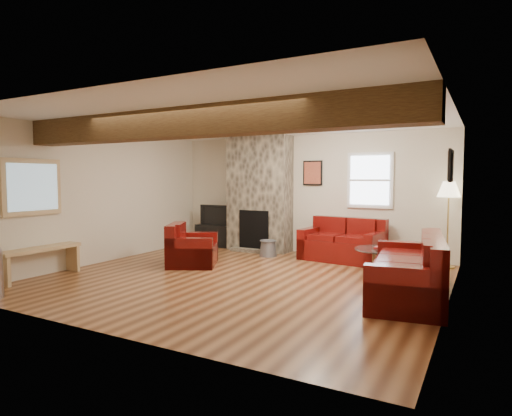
{
  "coord_description": "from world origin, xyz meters",
  "views": [
    {
      "loc": [
        3.39,
        -5.77,
        1.59
      ],
      "look_at": [
        0.05,
        0.4,
        1.1
      ],
      "focal_mm": 30.0,
      "sensor_mm": 36.0,
      "label": 1
    }
  ],
  "objects": [
    {
      "name": "pine_bench",
      "position": [
        -2.83,
        -1.49,
        0.25
      ],
      "size": [
        0.31,
        1.31,
        0.49
      ],
      "primitive_type": null,
      "color": "tan",
      "rests_on": "floor"
    },
    {
      "name": "armchair_red",
      "position": [
        -1.32,
        0.49,
        0.38
      ],
      "size": [
        1.17,
        1.22,
        0.76
      ],
      "primitive_type": null,
      "rotation": [
        0.0,
        0.0,
        2.05
      ],
      "color": "#440409",
      "rests_on": "floor"
    },
    {
      "name": "coffee_table",
      "position": [
        1.92,
        1.3,
        0.22
      ],
      "size": [
        0.9,
        0.9,
        0.47
      ],
      "color": "#432A15",
      "rests_on": "floor"
    },
    {
      "name": "back_window",
      "position": [
        1.35,
        2.71,
        1.55
      ],
      "size": [
        0.9,
        0.08,
        1.1
      ],
      "primitive_type": null,
      "color": "white",
      "rests_on": "room"
    },
    {
      "name": "chimney_breast",
      "position": [
        -1.0,
        2.49,
        1.22
      ],
      "size": [
        1.4,
        0.67,
        2.5
      ],
      "color": "#36302A",
      "rests_on": "floor"
    },
    {
      "name": "room",
      "position": [
        0.0,
        0.0,
        1.25
      ],
      "size": [
        8.0,
        8.0,
        8.0
      ],
      "color": "#562E16",
      "rests_on": "ground"
    },
    {
      "name": "artwork_right",
      "position": [
        2.96,
        0.3,
        1.75
      ],
      "size": [
        0.06,
        0.55,
        0.42
      ],
      "primitive_type": null,
      "color": "black",
      "rests_on": "room"
    },
    {
      "name": "coal_bucket",
      "position": [
        -0.5,
        1.94,
        0.17
      ],
      "size": [
        0.36,
        0.36,
        0.34
      ],
      "primitive_type": null,
      "color": "slate",
      "rests_on": "floor"
    },
    {
      "name": "television",
      "position": [
        -2.13,
        2.53,
        0.74
      ],
      "size": [
        0.81,
        0.11,
        0.47
      ],
      "primitive_type": "imported",
      "color": "black",
      "rests_on": "tv_cabinet"
    },
    {
      "name": "floor_lamp",
      "position": [
        2.8,
        2.45,
        1.31
      ],
      "size": [
        0.39,
        0.39,
        1.54
      ],
      "color": "tan",
      "rests_on": "floor"
    },
    {
      "name": "artwork_back",
      "position": [
        0.15,
        2.71,
        1.7
      ],
      "size": [
        0.42,
        0.06,
        0.52
      ],
      "primitive_type": null,
      "color": "black",
      "rests_on": "room"
    },
    {
      "name": "oak_beam",
      "position": [
        0.0,
        -1.25,
        2.31
      ],
      "size": [
        6.0,
        0.36,
        0.38
      ],
      "primitive_type": "cube",
      "color": "#351E0F",
      "rests_on": "room"
    },
    {
      "name": "ceiling_dome",
      "position": [
        0.9,
        0.9,
        2.44
      ],
      "size": [
        0.4,
        0.4,
        0.18
      ],
      "primitive_type": null,
      "color": "white",
      "rests_on": "room"
    },
    {
      "name": "hatch_window",
      "position": [
        -2.96,
        -1.5,
        1.45
      ],
      "size": [
        0.08,
        1.0,
        0.9
      ],
      "primitive_type": null,
      "color": "tan",
      "rests_on": "room"
    },
    {
      "name": "tv_cabinet",
      "position": [
        -2.13,
        2.53,
        0.25
      ],
      "size": [
        1.01,
        0.4,
        0.5
      ],
      "primitive_type": "cube",
      "color": "black",
      "rests_on": "floor"
    },
    {
      "name": "sofa_three",
      "position": [
        2.48,
        0.14,
        0.41
      ],
      "size": [
        1.18,
        2.25,
        0.83
      ],
      "primitive_type": null,
      "rotation": [
        0.0,
        0.0,
        -1.43
      ],
      "color": "#440409",
      "rests_on": "floor"
    },
    {
      "name": "loveseat",
      "position": [
        0.95,
        2.23,
        0.4
      ],
      "size": [
        1.62,
        1.05,
        0.81
      ],
      "primitive_type": null,
      "rotation": [
        0.0,
        0.0,
        -0.12
      ],
      "color": "#440409",
      "rests_on": "floor"
    }
  ]
}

